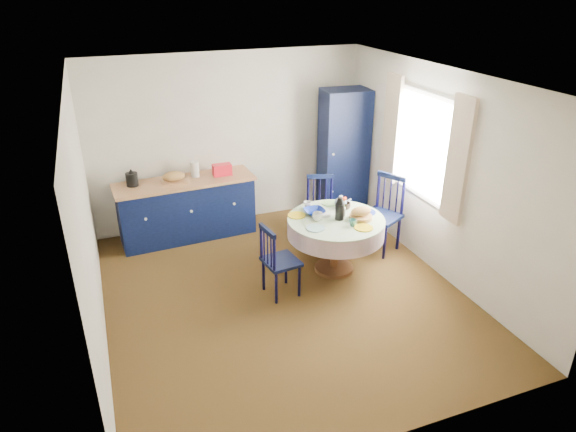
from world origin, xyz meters
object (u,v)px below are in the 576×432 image
at_px(pantry_cabinet, 343,154).
at_px(mug_b, 353,223).
at_px(chair_far, 321,208).
at_px(mug_a, 317,217).
at_px(kitchen_counter, 187,208).
at_px(mug_c, 346,206).
at_px(mug_d, 307,205).
at_px(chair_right, 383,213).
at_px(cobalt_bowl, 314,212).
at_px(chair_left, 278,260).
at_px(dining_table, 336,227).

relative_size(pantry_cabinet, mug_b, 21.52).
bearing_deg(chair_far, mug_a, -99.94).
bearing_deg(kitchen_counter, mug_c, -40.90).
relative_size(mug_b, mug_d, 0.88).
relative_size(mug_c, mug_d, 1.12).
relative_size(chair_right, cobalt_bowl, 4.04).
bearing_deg(mug_a, mug_d, 86.85).
height_order(chair_right, mug_c, chair_right).
xyz_separation_m(pantry_cabinet, chair_left, (-1.71, -1.81, -0.52)).
relative_size(pantry_cabinet, dining_table, 1.63).
bearing_deg(pantry_cabinet, chair_far, -129.66).
bearing_deg(chair_far, kitchen_counter, 174.26).
height_order(kitchen_counter, mug_a, kitchen_counter).
relative_size(kitchen_counter, mug_d, 18.94).
xyz_separation_m(kitchen_counter, cobalt_bowl, (1.36, -1.38, 0.31)).
height_order(chair_far, mug_b, chair_far).
bearing_deg(cobalt_bowl, dining_table, -47.19).
bearing_deg(dining_table, pantry_cabinet, 61.20).
relative_size(dining_table, chair_right, 1.15).
bearing_deg(chair_left, dining_table, -80.88).
xyz_separation_m(dining_table, mug_d, (-0.22, 0.39, 0.17)).
distance_m(chair_far, mug_c, 0.73).
height_order(chair_right, mug_d, chair_right).
height_order(dining_table, chair_left, dining_table).
bearing_deg(cobalt_bowl, mug_a, -102.37).
bearing_deg(chair_right, pantry_cabinet, 151.25).
relative_size(chair_far, chair_right, 0.88).
bearing_deg(cobalt_bowl, chair_left, -143.82).
bearing_deg(mug_c, chair_right, 7.81).
bearing_deg(mug_c, chair_far, 94.49).
bearing_deg(mug_d, chair_far, 49.62).
height_order(dining_table, mug_b, dining_table).
distance_m(chair_left, chair_far, 1.54).
xyz_separation_m(chair_right, mug_c, (-0.60, -0.08, 0.24)).
xyz_separation_m(mug_b, mug_d, (-0.31, 0.65, 0.01)).
relative_size(chair_left, chair_far, 0.97).
relative_size(kitchen_counter, mug_c, 16.98).
bearing_deg(pantry_cabinet, mug_c, -109.89).
distance_m(pantry_cabinet, mug_d, 1.59).
height_order(chair_far, chair_right, chair_right).
relative_size(pantry_cabinet, mug_c, 16.96).
xyz_separation_m(mug_a, mug_d, (0.02, 0.36, -0.00)).
distance_m(kitchen_counter, mug_c, 2.29).
bearing_deg(chair_far, pantry_cabinet, 62.46).
height_order(kitchen_counter, chair_left, kitchen_counter).
bearing_deg(pantry_cabinet, dining_table, -113.89).
bearing_deg(dining_table, mug_b, -71.69).
xyz_separation_m(chair_far, mug_c, (0.05, -0.66, 0.30)).
distance_m(pantry_cabinet, chair_far, 1.08).
distance_m(kitchen_counter, mug_a, 2.07).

